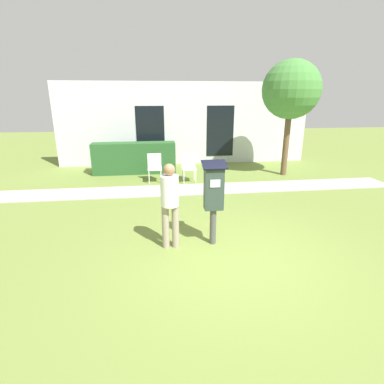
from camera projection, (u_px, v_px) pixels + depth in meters
name	position (u px, v px, depth m)	size (l,w,h in m)	color
ground_plane	(233.00, 259.00, 5.18)	(40.00, 40.00, 0.00)	olive
sidewalk	(199.00, 189.00, 8.96)	(12.00, 1.10, 0.02)	#A3A099
building_facade	(185.00, 124.00, 11.95)	(10.00, 0.26, 3.20)	silver
parking_meter	(214.00, 192.00, 5.41)	(0.44, 0.31, 1.59)	#4C4C4C
person_standing	(170.00, 200.00, 5.30)	(0.32, 0.32, 1.58)	gray
outdoor_chair_left	(155.00, 165.00, 9.67)	(0.44, 0.44, 0.90)	white
outdoor_chair_middle	(189.00, 165.00, 9.68)	(0.44, 0.44, 0.90)	white
hedge_row	(134.00, 158.00, 10.69)	(2.91, 0.60, 1.10)	#285628
tree	(291.00, 90.00, 9.78)	(1.90, 1.90, 3.82)	brown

